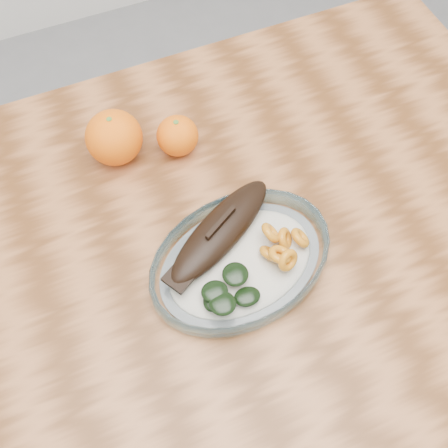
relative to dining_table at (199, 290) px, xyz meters
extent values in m
plane|color=slate|center=(0.00, 0.00, -0.65)|extent=(3.00, 3.00, 0.00)
cube|color=#593115|center=(0.00, 0.00, 0.08)|extent=(1.20, 0.80, 0.04)
cylinder|color=brown|center=(0.54, 0.34, -0.30)|extent=(0.06, 0.06, 0.71)
ellipsoid|color=white|center=(0.06, -0.03, 0.10)|extent=(0.54, 0.42, 0.01)
torus|color=#83B7CB|center=(0.06, -0.03, 0.11)|extent=(0.56, 0.56, 0.03)
ellipsoid|color=white|center=(0.06, -0.03, 0.12)|extent=(0.48, 0.37, 0.02)
ellipsoid|color=black|center=(0.04, 0.02, 0.15)|extent=(0.21, 0.15, 0.03)
ellipsoid|color=black|center=(0.04, 0.02, 0.14)|extent=(0.18, 0.13, 0.02)
cube|color=black|center=(-0.03, -0.03, 0.15)|extent=(0.05, 0.05, 0.01)
cube|color=black|center=(0.04, 0.02, 0.16)|extent=(0.06, 0.04, 0.02)
torus|color=#BD5D0D|center=(0.09, -0.04, 0.14)|extent=(0.04, 0.05, 0.04)
torus|color=#BD5D0D|center=(0.14, -0.03, 0.14)|extent=(0.04, 0.04, 0.04)
torus|color=#BD5D0D|center=(0.11, -0.05, 0.14)|extent=(0.05, 0.04, 0.04)
torus|color=#BD5D0D|center=(0.12, -0.03, 0.14)|extent=(0.04, 0.03, 0.04)
torus|color=#BD5D0D|center=(0.10, -0.05, 0.15)|extent=(0.04, 0.04, 0.03)
torus|color=#BD5D0D|center=(0.10, -0.02, 0.15)|extent=(0.03, 0.04, 0.04)
torus|color=#BD5D0D|center=(0.11, -0.06, 0.15)|extent=(0.04, 0.03, 0.04)
ellipsoid|color=black|center=(0.04, -0.08, 0.14)|extent=(0.04, 0.03, 0.01)
ellipsoid|color=black|center=(0.00, -0.07, 0.14)|extent=(0.04, 0.04, 0.01)
ellipsoid|color=black|center=(0.00, -0.08, 0.15)|extent=(0.05, 0.05, 0.01)
ellipsoid|color=black|center=(0.04, -0.05, 0.15)|extent=(0.05, 0.05, 0.01)
ellipsoid|color=black|center=(0.00, -0.07, 0.15)|extent=(0.04, 0.04, 0.01)
sphere|color=#FF5E05|center=(-0.05, 0.22, 0.14)|extent=(0.09, 0.09, 0.09)
sphere|color=#FF5E05|center=(0.05, 0.20, 0.13)|extent=(0.07, 0.07, 0.07)
camera|label=1|loc=(-0.10, -0.34, 0.81)|focal=45.00mm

